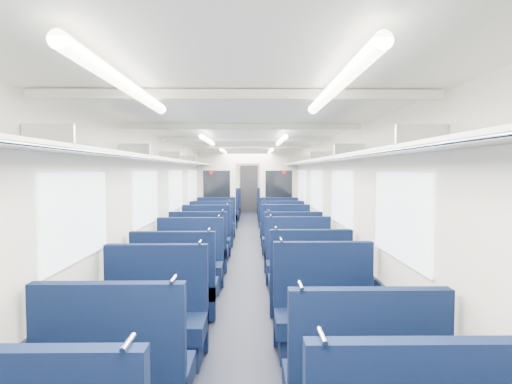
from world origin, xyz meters
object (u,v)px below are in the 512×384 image
object	(u,v)px
seat_11	(299,266)
seat_7	(325,319)
seat_10	(189,268)
seat_18	(216,226)
seat_12	(199,253)
seat_9	(309,287)
bulkhead	(248,191)
seat_6	(154,324)
seat_27	(270,207)
seat_20	(222,217)
seat_26	(228,207)
seat_19	(279,226)
seat_4	(116,384)
seat_22	(224,213)
end_door	(249,189)
seat_16	(212,232)
seat_23	(273,213)
seat_24	(226,210)
seat_13	(292,253)
seat_14	(206,242)
seat_15	(286,241)
seat_21	(274,217)
seat_17	(282,232)
seat_25	(271,210)

from	to	relation	value
seat_11	seat_7	bearing A→B (deg)	-90.00
seat_10	seat_18	distance (m)	4.63
seat_12	seat_9	bearing A→B (deg)	-52.54
bulkhead	seat_6	xyz separation A→B (m)	(-0.83, -7.79, -0.89)
seat_27	seat_9	bearing A→B (deg)	-90.00
seat_20	seat_26	bearing A→B (deg)	90.00
seat_19	seat_4	bearing A→B (deg)	-101.87
seat_22	end_door	bearing A→B (deg)	76.89
seat_16	seat_19	size ratio (longest dim) A/B	1.00
seat_4	seat_10	distance (m)	3.35
seat_22	seat_23	world-z (taller)	same
seat_27	seat_24	bearing A→B (deg)	-142.98
bulkhead	seat_23	xyz separation A→B (m)	(0.83, 2.31, -0.89)
seat_13	seat_23	size ratio (longest dim) A/B	1.00
seat_10	seat_20	size ratio (longest dim) A/B	1.00
seat_23	seat_18	bearing A→B (deg)	-117.33
seat_18	seat_13	bearing A→B (deg)	-64.73
bulkhead	seat_23	distance (m)	2.61
seat_4	seat_10	xyz separation A→B (m)	(0.00, 3.35, 0.00)
seat_23	seat_16	bearing A→B (deg)	-111.30
seat_14	seat_15	bearing A→B (deg)	3.76
seat_9	seat_19	xyz separation A→B (m)	(0.00, 5.55, 0.00)
end_door	seat_27	xyz separation A→B (m)	(0.83, -1.35, -0.65)
seat_19	seat_24	world-z (taller)	same
seat_16	seat_21	bearing A→B (deg)	62.51
seat_14	seat_22	world-z (taller)	same
seat_4	seat_17	size ratio (longest dim) A/B	1.00
bulkhead	seat_24	xyz separation A→B (m)	(-0.83, 3.39, -0.89)
end_door	seat_15	distance (m)	9.22
seat_11	seat_23	bearing A→B (deg)	90.00
seat_26	seat_15	bearing A→B (deg)	-77.99
seat_7	seat_10	xyz separation A→B (m)	(-1.66, 2.13, 0.00)
seat_19	seat_26	distance (m)	5.86
seat_4	seat_17	xyz separation A→B (m)	(1.66, 6.96, 0.00)
seat_12	seat_21	bearing A→B (deg)	73.53
seat_14	seat_19	xyz separation A→B (m)	(1.66, 2.29, 0.00)
seat_10	seat_23	world-z (taller)	same
seat_20	seat_22	size ratio (longest dim) A/B	1.00
seat_25	seat_26	bearing A→B (deg)	143.98
seat_19	seat_23	bearing A→B (deg)	90.00
seat_13	seat_10	bearing A→B (deg)	-146.04
seat_10	seat_25	size ratio (longest dim) A/B	1.00
seat_9	seat_19	distance (m)	5.55
end_door	seat_6	size ratio (longest dim) A/B	1.78
end_door	seat_9	distance (m)	12.57
seat_12	seat_11	bearing A→B (deg)	-32.56
seat_19	seat_21	xyz separation A→B (m)	(0.00, 2.23, 0.00)
end_door	seat_4	distance (m)	14.91
seat_19	bulkhead	bearing A→B (deg)	130.00
seat_6	seat_11	world-z (taller)	same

